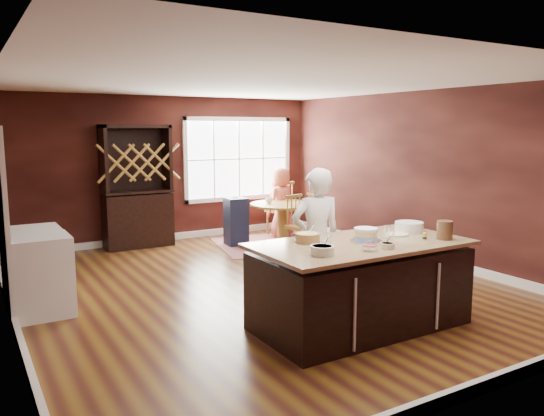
{
  "coord_description": "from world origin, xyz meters",
  "views": [
    {
      "loc": [
        -3.36,
        -6.04,
        2.1
      ],
      "look_at": [
        0.21,
        -0.01,
        1.05
      ],
      "focal_mm": 35.0,
      "sensor_mm": 36.0,
      "label": 1
    }
  ],
  "objects": [
    {
      "name": "bowl_olive",
      "position": [
        0.26,
        -2.19,
        0.95
      ],
      "size": [
        0.15,
        0.15,
        0.05
      ],
      "primitive_type": "cylinder",
      "color": "#F2ECC7",
      "rests_on": "kitchen_island"
    },
    {
      "name": "white_tub",
      "position": [
        1.09,
        -1.66,
        0.98
      ],
      "size": [
        0.32,
        0.32,
        0.11
      ],
      "primitive_type": "cylinder",
      "color": "white",
      "rests_on": "kitchen_island"
    },
    {
      "name": "layer_cake",
      "position": [
        0.3,
        -1.82,
        0.99
      ],
      "size": [
        0.35,
        0.35,
        0.14
      ],
      "primitive_type": null,
      "color": "white",
      "rests_on": "kitchen_island"
    },
    {
      "name": "kitchen_island",
      "position": [
        0.22,
        -1.83,
        0.44
      ],
      "size": [
        2.29,
        1.2,
        0.92
      ],
      "color": "black",
      "rests_on": "ground"
    },
    {
      "name": "room_shell",
      "position": [
        0.0,
        0.0,
        1.35
      ],
      "size": [
        7.0,
        7.0,
        7.0
      ],
      "color": "brown",
      "rests_on": "ground"
    },
    {
      "name": "chair_east",
      "position": [
        2.53,
        2.09,
        0.46
      ],
      "size": [
        0.43,
        0.44,
        0.91
      ],
      "primitive_type": null,
      "rotation": [
        0.0,
        0.0,
        1.75
      ],
      "color": "brown",
      "rests_on": "ground"
    },
    {
      "name": "chair_south",
      "position": [
        1.58,
        1.32,
        0.5
      ],
      "size": [
        0.5,
        0.49,
        1.0
      ],
      "primitive_type": null,
      "rotation": [
        0.0,
        0.0,
        0.23
      ],
      "color": "brown",
      "rests_on": "ground"
    },
    {
      "name": "high_chair",
      "position": [
        0.9,
        2.43,
        0.45
      ],
      "size": [
        0.4,
        0.4,
        0.9
      ],
      "primitive_type": null,
      "rotation": [
        0.0,
        0.0,
        -0.09
      ],
      "color": "#1B1F39",
      "rests_on": "ground"
    },
    {
      "name": "toddler",
      "position": [
        0.95,
        2.45,
        0.81
      ],
      "size": [
        0.18,
        0.14,
        0.26
      ],
      "primitive_type": null,
      "color": "#8CA5BF",
      "rests_on": "high_chair"
    },
    {
      "name": "doorway",
      "position": [
        -2.97,
        0.6,
        1.02
      ],
      "size": [
        0.08,
        1.26,
        2.13
      ],
      "primitive_type": null,
      "color": "white",
      "rests_on": "room_shell"
    },
    {
      "name": "table_cup",
      "position": [
        1.47,
        2.22,
        0.8
      ],
      "size": [
        0.15,
        0.15,
        0.1
      ],
      "primitive_type": "imported",
      "rotation": [
        0.0,
        0.0,
        -0.18
      ],
      "color": "silver",
      "rests_on": "dining_table"
    },
    {
      "name": "rug",
      "position": [
        1.7,
        2.1,
        0.01
      ],
      "size": [
        2.69,
        2.27,
        0.01
      ],
      "primitive_type": "cube",
      "rotation": [
        0.0,
        0.0,
        -0.2
      ],
      "color": "brown",
      "rests_on": "ground"
    },
    {
      "name": "hutch",
      "position": [
        -0.66,
        3.22,
        1.09
      ],
      "size": [
        1.19,
        0.49,
        2.17
      ],
      "primitive_type": "cube",
      "color": "black",
      "rests_on": "ground"
    },
    {
      "name": "table_plate",
      "position": [
        1.98,
        1.96,
        0.76
      ],
      "size": [
        0.22,
        0.22,
        0.02
      ],
      "primitive_type": "cylinder",
      "color": "beige",
      "rests_on": "dining_table"
    },
    {
      "name": "washer",
      "position": [
        -2.64,
        0.28,
        0.46
      ],
      "size": [
        0.63,
        0.61,
        0.91
      ],
      "primitive_type": "cube",
      "color": "white",
      "rests_on": "ground"
    },
    {
      "name": "chair_north",
      "position": [
        2.11,
        2.9,
        0.54
      ],
      "size": [
        0.58,
        0.57,
        1.08
      ],
      "primitive_type": null,
      "rotation": [
        0.0,
        0.0,
        3.53
      ],
      "color": "brown",
      "rests_on": "ground"
    },
    {
      "name": "baker",
      "position": [
        0.14,
        -1.13,
        0.83
      ],
      "size": [
        0.68,
        0.52,
        1.66
      ],
      "primitive_type": "imported",
      "rotation": [
        0.0,
        0.0,
        2.93
      ],
      "color": "silver",
      "rests_on": "ground"
    },
    {
      "name": "bowl_yellow",
      "position": [
        -0.27,
        -1.55,
        0.97
      ],
      "size": [
        0.26,
        0.26,
        0.1
      ],
      "primitive_type": "cylinder",
      "color": "#A3703A",
      "rests_on": "kitchen_island"
    },
    {
      "name": "drinking_glass",
      "position": [
        0.58,
        -1.84,
        0.99
      ],
      "size": [
        0.07,
        0.07,
        0.15
      ],
      "primitive_type": "cylinder",
      "color": "white",
      "rests_on": "kitchen_island"
    },
    {
      "name": "window",
      "position": [
        1.5,
        3.47,
        1.5
      ],
      "size": [
        2.36,
        0.1,
        1.66
      ],
      "primitive_type": null,
      "color": "white",
      "rests_on": "room_shell"
    },
    {
      "name": "toy_figurine",
      "position": [
        0.91,
        -2.07,
        0.96
      ],
      "size": [
        0.05,
        0.05,
        0.08
      ],
      "primitive_type": null,
      "color": "yellow",
      "rests_on": "kitchen_island"
    },
    {
      "name": "dinner_plate",
      "position": [
        0.82,
        -1.75,
        0.93
      ],
      "size": [
        0.25,
        0.25,
        0.02
      ],
      "primitive_type": "cylinder",
      "color": "beige",
      "rests_on": "kitchen_island"
    },
    {
      "name": "dining_table",
      "position": [
        1.7,
        2.1,
        0.53
      ],
      "size": [
        1.2,
        1.2,
        0.75
      ],
      "color": "olive",
      "rests_on": "ground"
    },
    {
      "name": "bowl_blue",
      "position": [
        -0.47,
        -2.09,
        0.96
      ],
      "size": [
        0.23,
        0.23,
        0.09
      ],
      "primitive_type": "cylinder",
      "color": "silver",
      "rests_on": "kitchen_island"
    },
    {
      "name": "seated_woman",
      "position": [
        2.0,
        2.64,
        0.68
      ],
      "size": [
        0.77,
        0.64,
        1.36
      ],
      "primitive_type": "imported",
      "rotation": [
        0.0,
        0.0,
        3.51
      ],
      "color": "#C15545",
      "rests_on": "ground"
    },
    {
      "name": "dryer",
      "position": [
        -2.64,
        0.92,
        0.45
      ],
      "size": [
        0.62,
        0.6,
        0.9
      ],
      "primitive_type": "cube",
      "color": "silver",
      "rests_on": "ground"
    },
    {
      "name": "stoneware_crock",
      "position": [
        1.09,
        -2.18,
        1.02
      ],
      "size": [
        0.17,
        0.17,
        0.2
      ],
      "primitive_type": "cylinder",
      "color": "brown",
      "rests_on": "kitchen_island"
    },
    {
      "name": "bowl_pink",
      "position": [
        0.03,
        -2.18,
        0.95
      ],
      "size": [
        0.16,
        0.16,
        0.06
      ],
      "primitive_type": "cylinder",
      "color": "white",
      "rests_on": "kitchen_island"
    }
  ]
}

